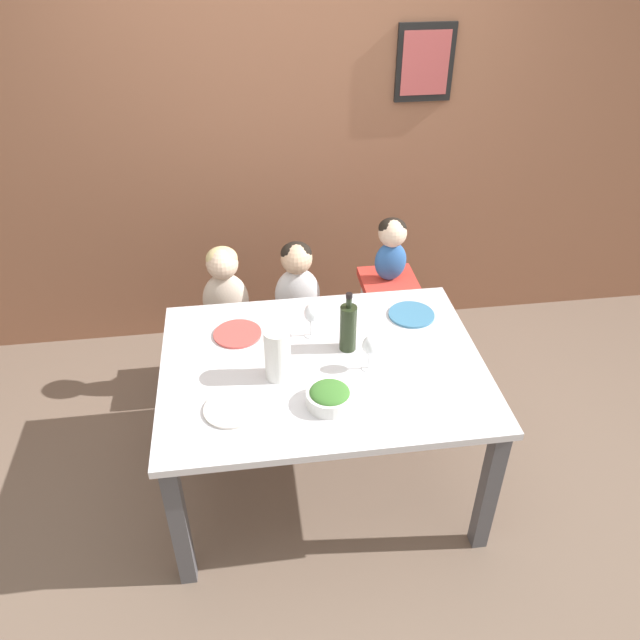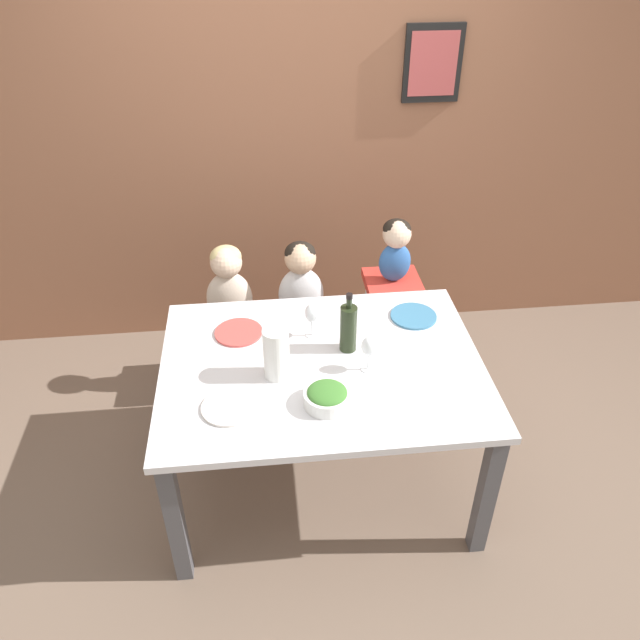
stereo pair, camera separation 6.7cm
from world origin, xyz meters
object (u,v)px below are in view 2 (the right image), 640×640
object	(u,v)px
wine_bottle	(348,327)
dinner_plate_front_left	(229,407)
person_baby_right	(396,244)
dinner_plate_back_left	(239,332)
salad_bowl_large	(327,396)
chair_far_center	(302,329)
wine_glass_far	(312,314)
dinner_plate_back_right	(414,316)
chair_far_left	(233,334)
paper_towel_roll	(276,353)
chair_right_highchair	(391,304)
person_child_left	(228,283)
person_child_center	(301,279)
wine_glass_near	(369,347)

from	to	relation	value
wine_bottle	dinner_plate_front_left	world-z (taller)	wine_bottle
person_baby_right	dinner_plate_back_left	size ratio (longest dim) A/B	1.63
salad_bowl_large	dinner_plate_back_left	distance (m)	0.65
chair_far_center	wine_bottle	xyz separation A→B (m)	(0.16, -0.70, 0.50)
wine_glass_far	dinner_plate_back_right	world-z (taller)	wine_glass_far
chair_far_left	salad_bowl_large	xyz separation A→B (m)	(0.43, -1.06, 0.42)
paper_towel_roll	dinner_plate_back_left	world-z (taller)	paper_towel_roll
chair_right_highchair	wine_glass_far	world-z (taller)	wine_glass_far
dinner_plate_back_left	person_child_left	bearing A→B (deg)	96.60
person_child_left	wine_bottle	xyz separation A→B (m)	(0.57, -0.70, 0.16)
person_child_left	person_baby_right	size ratio (longest dim) A/B	1.31
chair_far_left	person_child_center	xyz separation A→B (m)	(0.40, 0.00, 0.35)
chair_far_left	wine_glass_far	xyz separation A→B (m)	(0.41, -0.57, 0.50)
person_baby_right	person_child_left	bearing A→B (deg)	-179.97
wine_glass_far	dinner_plate_front_left	distance (m)	0.62
person_child_center	wine_bottle	size ratio (longest dim) A/B	1.62
person_child_center	wine_glass_far	world-z (taller)	person_child_center
person_child_left	salad_bowl_large	world-z (taller)	person_child_left
chair_right_highchair	salad_bowl_large	size ratio (longest dim) A/B	3.48
wine_bottle	dinner_plate_back_left	bearing A→B (deg)	160.91
chair_far_center	dinner_plate_back_right	distance (m)	0.81
person_child_center	wine_glass_near	xyz separation A→B (m)	(0.23, -0.86, 0.16)
salad_bowl_large	dinner_plate_front_left	distance (m)	0.41
person_child_left	dinner_plate_back_left	size ratio (longest dim) A/B	2.13
person_baby_right	salad_bowl_large	world-z (taller)	person_baby_right
chair_far_center	dinner_plate_back_right	size ratio (longest dim) A/B	2.00
chair_far_center	dinner_plate_back_right	xyz separation A→B (m)	(0.53, -0.48, 0.39)
paper_towel_roll	wine_glass_far	distance (m)	0.33
salad_bowl_large	dinner_plate_front_left	xyz separation A→B (m)	(-0.41, 0.02, -0.04)
chair_right_highchair	person_child_center	size ratio (longest dim) A/B	1.40
chair_far_left	wine_glass_near	distance (m)	1.18
chair_right_highchair	person_baby_right	distance (m)	0.39
person_child_center	wine_glass_near	world-z (taller)	person_child_center
chair_right_highchair	dinner_plate_back_right	distance (m)	0.53
person_child_center	wine_glass_far	distance (m)	0.60
person_child_center	person_baby_right	world-z (taller)	person_baby_right
person_child_left	dinner_plate_front_left	size ratio (longest dim) A/B	2.13
chair_far_center	wine_glass_far	size ratio (longest dim) A/B	2.60
wine_glass_far	salad_bowl_large	xyz separation A→B (m)	(0.02, -0.48, -0.08)
chair_far_center	paper_towel_roll	distance (m)	1.00
person_child_left	person_child_center	bearing A→B (deg)	0.00
chair_far_center	chair_far_left	bearing A→B (deg)	180.00
chair_far_center	paper_towel_roll	bearing A→B (deg)	-101.44
chair_right_highchair	paper_towel_roll	bearing A→B (deg)	-129.41
person_baby_right	wine_bottle	xyz separation A→B (m)	(-0.36, -0.70, -0.03)
dinner_plate_back_right	dinner_plate_front_left	bearing A→B (deg)	-148.14
person_child_left	salad_bowl_large	size ratio (longest dim) A/B	2.49
chair_far_center	person_child_center	distance (m)	0.35
person_child_center	chair_far_center	bearing A→B (deg)	-90.00
chair_far_center	person_child_left	xyz separation A→B (m)	(-0.40, 0.00, 0.35)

